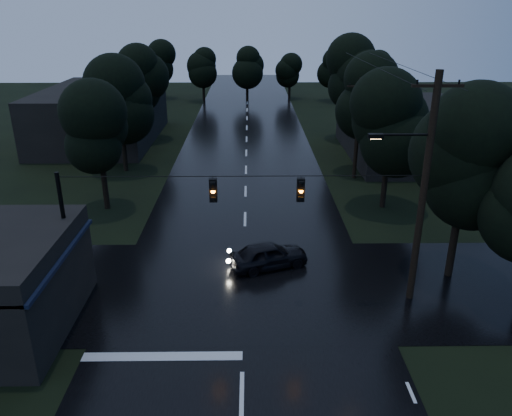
{
  "coord_description": "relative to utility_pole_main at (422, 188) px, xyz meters",
  "views": [
    {
      "loc": [
        0.31,
        -8.27,
        12.2
      ],
      "look_at": [
        0.6,
        14.22,
        3.1
      ],
      "focal_mm": 35.0,
      "sensor_mm": 36.0,
      "label": 1
    }
  ],
  "objects": [
    {
      "name": "building_far_right",
      "position": [
        6.59,
        23.0,
        -3.06
      ],
      "size": [
        10.0,
        14.0,
        4.4
      ],
      "primitive_type": "cube",
      "color": "black",
      "rests_on": "ground"
    },
    {
      "name": "tree_right_b",
      "position": [
        2.19,
        19.0,
        0.74
      ],
      "size": [
        4.48,
        4.48,
        9.44
      ],
      "color": "black",
      "rests_on": "ground"
    },
    {
      "name": "tree_right_a",
      "position": [
        1.59,
        11.0,
        0.36
      ],
      "size": [
        4.2,
        4.2,
        8.85
      ],
      "color": "black",
      "rests_on": "ground"
    },
    {
      "name": "tree_right_c",
      "position": [
        2.79,
        29.0,
        1.11
      ],
      "size": [
        4.76,
        4.76,
        10.03
      ],
      "color": "black",
      "rests_on": "ground"
    },
    {
      "name": "tree_left_a",
      "position": [
        -16.41,
        11.0,
        -0.02
      ],
      "size": [
        3.92,
        3.92,
        8.26
      ],
      "color": "black",
      "rests_on": "ground"
    },
    {
      "name": "building_far_left",
      "position": [
        -21.41,
        29.0,
        -2.76
      ],
      "size": [
        10.0,
        16.0,
        5.0
      ],
      "primitive_type": "cube",
      "color": "black",
      "rests_on": "ground"
    },
    {
      "name": "utility_pole_far",
      "position": [
        0.89,
        17.0,
        -1.38
      ],
      "size": [
        2.0,
        0.3,
        7.5
      ],
      "color": "black",
      "rests_on": "ground"
    },
    {
      "name": "tree_left_c",
      "position": [
        -17.61,
        29.0,
        0.74
      ],
      "size": [
        4.48,
        4.48,
        9.44
      ],
      "color": "black",
      "rests_on": "ground"
    },
    {
      "name": "car",
      "position": [
        -6.18,
        2.93,
        -4.59
      ],
      "size": [
        4.23,
        2.81,
        1.34
      ],
      "primitive_type": "imported",
      "rotation": [
        0.0,
        0.0,
        1.91
      ],
      "color": "black",
      "rests_on": "ground"
    },
    {
      "name": "tree_corner_near",
      "position": [
        2.59,
        2.0,
        0.74
      ],
      "size": [
        4.48,
        4.48,
        9.44
      ],
      "color": "black",
      "rests_on": "ground"
    },
    {
      "name": "anchor_pole_left",
      "position": [
        -14.91,
        0.0,
        -2.26
      ],
      "size": [
        0.18,
        0.18,
        6.0
      ],
      "primitive_type": "cylinder",
      "color": "black",
      "rests_on": "ground"
    },
    {
      "name": "span_signals",
      "position": [
        -6.85,
        -0.01,
        -0.01
      ],
      "size": [
        15.0,
        0.37,
        1.12
      ],
      "color": "black",
      "rests_on": "ground"
    },
    {
      "name": "utility_pole_main",
      "position": [
        0.0,
        0.0,
        0.0
      ],
      "size": [
        3.5,
        0.3,
        10.0
      ],
      "color": "black",
      "rests_on": "ground"
    },
    {
      "name": "tree_left_b",
      "position": [
        -17.01,
        19.0,
        0.36
      ],
      "size": [
        4.2,
        4.2,
        8.85
      ],
      "color": "black",
      "rests_on": "ground"
    },
    {
      "name": "main_road",
      "position": [
        -7.41,
        19.0,
        -5.26
      ],
      "size": [
        12.0,
        120.0,
        0.02
      ],
      "primitive_type": "cube",
      "color": "black",
      "rests_on": "ground"
    },
    {
      "name": "cross_street",
      "position": [
        -7.41,
        1.0,
        -5.26
      ],
      "size": [
        60.0,
        9.0,
        0.02
      ],
      "primitive_type": "cube",
      "color": "black",
      "rests_on": "ground"
    }
  ]
}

